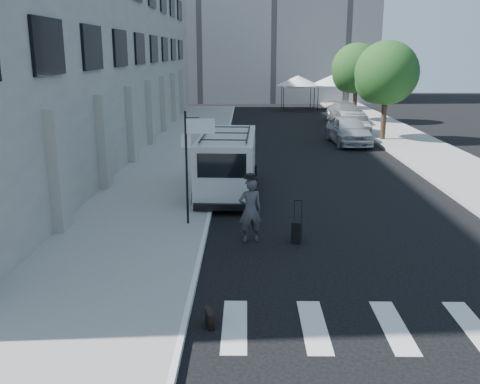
{
  "coord_description": "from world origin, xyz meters",
  "views": [
    {
      "loc": [
        -0.77,
        -12.73,
        5.37
      ],
      "look_at": [
        -0.96,
        2.68,
        1.3
      ],
      "focal_mm": 40.0,
      "sensor_mm": 36.0,
      "label": 1
    }
  ],
  "objects_px": {
    "suitcase": "(297,231)",
    "parked_car_a": "(349,130)",
    "parked_car_c": "(346,113)",
    "cargo_van": "(228,163)",
    "parked_car_b": "(352,123)",
    "businessman": "(250,210)",
    "briefcase": "(209,318)"
  },
  "relations": [
    {
      "from": "cargo_van",
      "to": "parked_car_c",
      "type": "distance_m",
      "value": 22.37
    },
    {
      "from": "businessman",
      "to": "parked_car_b",
      "type": "xyz_separation_m",
      "value": [
        6.84,
        20.55,
        -0.18
      ]
    },
    {
      "from": "businessman",
      "to": "parked_car_a",
      "type": "distance_m",
      "value": 17.94
    },
    {
      "from": "briefcase",
      "to": "businessman",
      "type": "bearing_deg",
      "value": 65.93
    },
    {
      "from": "suitcase",
      "to": "cargo_van",
      "type": "height_order",
      "value": "cargo_van"
    },
    {
      "from": "parked_car_b",
      "to": "parked_car_c",
      "type": "height_order",
      "value": "parked_car_c"
    },
    {
      "from": "parked_car_b",
      "to": "cargo_van",
      "type": "bearing_deg",
      "value": -118.69
    },
    {
      "from": "parked_car_c",
      "to": "parked_car_b",
      "type": "bearing_deg",
      "value": -102.52
    },
    {
      "from": "businessman",
      "to": "parked_car_b",
      "type": "distance_m",
      "value": 21.66
    },
    {
      "from": "parked_car_c",
      "to": "parked_car_a",
      "type": "bearing_deg",
      "value": -105.48
    },
    {
      "from": "parked_car_a",
      "to": "parked_car_c",
      "type": "bearing_deg",
      "value": 77.21
    },
    {
      "from": "businessman",
      "to": "cargo_van",
      "type": "height_order",
      "value": "cargo_van"
    },
    {
      "from": "parked_car_b",
      "to": "parked_car_a",
      "type": "bearing_deg",
      "value": -105.54
    },
    {
      "from": "parked_car_a",
      "to": "parked_car_b",
      "type": "distance_m",
      "value": 3.73
    },
    {
      "from": "parked_car_a",
      "to": "parked_car_c",
      "type": "height_order",
      "value": "parked_car_a"
    },
    {
      "from": "suitcase",
      "to": "parked_car_a",
      "type": "height_order",
      "value": "parked_car_a"
    },
    {
      "from": "businessman",
      "to": "briefcase",
      "type": "height_order",
      "value": "businessman"
    },
    {
      "from": "suitcase",
      "to": "parked_car_c",
      "type": "xyz_separation_m",
      "value": [
        6.11,
        26.21,
        0.46
      ]
    },
    {
      "from": "businessman",
      "to": "suitcase",
      "type": "xyz_separation_m",
      "value": [
        1.35,
        -0.03,
        -0.62
      ]
    },
    {
      "from": "suitcase",
      "to": "cargo_van",
      "type": "bearing_deg",
      "value": 124.18
    },
    {
      "from": "briefcase",
      "to": "cargo_van",
      "type": "bearing_deg",
      "value": 75.49
    },
    {
      "from": "suitcase",
      "to": "parked_car_a",
      "type": "xyz_separation_m",
      "value": [
        4.6,
        16.95,
        0.53
      ]
    },
    {
      "from": "businessman",
      "to": "briefcase",
      "type": "relative_size",
      "value": 4.29
    },
    {
      "from": "parked_car_b",
      "to": "parked_car_c",
      "type": "distance_m",
      "value": 5.67
    },
    {
      "from": "cargo_van",
      "to": "briefcase",
      "type": "bearing_deg",
      "value": -88.29
    },
    {
      "from": "suitcase",
      "to": "parked_car_c",
      "type": "relative_size",
      "value": 0.22
    },
    {
      "from": "parked_car_a",
      "to": "parked_car_b",
      "type": "height_order",
      "value": "parked_car_a"
    },
    {
      "from": "parked_car_c",
      "to": "suitcase",
      "type": "bearing_deg",
      "value": -109.34
    },
    {
      "from": "cargo_van",
      "to": "parked_car_c",
      "type": "bearing_deg",
      "value": 70.02
    },
    {
      "from": "suitcase",
      "to": "parked_car_a",
      "type": "distance_m",
      "value": 17.57
    },
    {
      "from": "cargo_van",
      "to": "parked_car_b",
      "type": "xyz_separation_m",
      "value": [
        7.67,
        15.13,
        -0.45
      ]
    },
    {
      "from": "briefcase",
      "to": "parked_car_b",
      "type": "bearing_deg",
      "value": 58.83
    }
  ]
}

